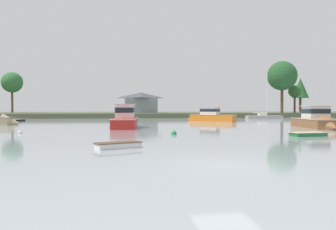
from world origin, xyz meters
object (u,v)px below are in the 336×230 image
cruiser_orange (208,118)px  sailboat_grey (264,118)px  cruiser_wood (318,123)px  dinghy_black (16,121)px  dinghy_white (118,146)px  mooring_buoy_white (20,133)px  mooring_buoy_green (174,133)px  cruiser_red (126,122)px  dinghy_green (308,135)px

cruiser_orange → sailboat_grey: bearing=37.8°
cruiser_wood → dinghy_black: bearing=147.6°
dinghy_white → mooring_buoy_white: dinghy_white is taller
cruiser_orange → dinghy_black: (-36.13, 3.77, -0.48)m
cruiser_wood → mooring_buoy_green: bearing=-158.6°
mooring_buoy_white → dinghy_black: bearing=107.6°
sailboat_grey → mooring_buoy_green: 53.79m
sailboat_grey → mooring_buoy_white: size_ratio=24.75×
mooring_buoy_white → sailboat_grey: bearing=43.5°
sailboat_grey → mooring_buoy_green: (-29.49, -44.99, -0.16)m
dinghy_black → mooring_buoy_green: 42.65m
cruiser_red → dinghy_black: 30.60m
dinghy_green → dinghy_white: (-16.03, -6.25, 0.01)m
cruiser_orange → mooring_buoy_white: cruiser_orange is taller
cruiser_red → mooring_buoy_green: size_ratio=18.20×
cruiser_wood → cruiser_red: size_ratio=1.06×
cruiser_wood → dinghy_white: 29.59m
cruiser_red → mooring_buoy_white: 13.23m
dinghy_green → dinghy_black: dinghy_black is taller
cruiser_red → dinghy_white: bearing=-91.9°
dinghy_white → dinghy_black: 48.74m
mooring_buoy_green → mooring_buoy_white: mooring_buoy_green is taller
dinghy_white → cruiser_orange: 44.27m
cruiser_orange → mooring_buoy_white: bearing=-133.2°
cruiser_wood → dinghy_white: cruiser_wood is taller
cruiser_wood → mooring_buoy_green: size_ratio=19.35×
cruiser_red → sailboat_grey: bearing=44.4°
dinghy_black → mooring_buoy_green: bearing=-55.3°
dinghy_green → mooring_buoy_green: (-11.08, 3.44, -0.03)m
cruiser_red → cruiser_orange: 25.10m
dinghy_black → mooring_buoy_green: size_ratio=6.89×
mooring_buoy_white → dinghy_green: bearing=-15.2°
sailboat_grey → mooring_buoy_white: (-43.81, -41.53, -0.17)m
dinghy_white → mooring_buoy_green: size_ratio=5.22×
cruiser_orange → mooring_buoy_green: (-11.82, -31.27, -0.53)m
sailboat_grey → cruiser_red: bearing=-135.6°
cruiser_wood → dinghy_black: cruiser_wood is taller
cruiser_red → cruiser_orange: size_ratio=1.10×
cruiser_orange → mooring_buoy_green: cruiser_orange is taller
dinghy_green → cruiser_orange: bearing=88.8°
cruiser_wood → sailboat_grey: sailboat_grey is taller
cruiser_red → sailboat_grey: 47.18m
cruiser_red → dinghy_black: bearing=131.0°
dinghy_green → mooring_buoy_white: bearing=164.8°
dinghy_white → mooring_buoy_white: bearing=125.5°
mooring_buoy_green → cruiser_wood: bearing=21.4°
cruiser_orange → dinghy_black: bearing=174.0°
dinghy_green → mooring_buoy_green: bearing=162.8°
dinghy_black → cruiser_red: bearing=-49.0°
cruiser_red → mooring_buoy_green: cruiser_red is taller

